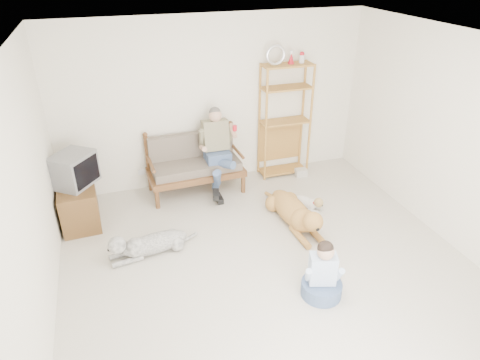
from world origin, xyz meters
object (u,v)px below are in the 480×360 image
object	(u,v)px
etagere	(285,120)
golden_retriever	(296,213)
tv_stand	(79,203)
loveseat	(195,163)

from	to	relation	value
etagere	golden_retriever	world-z (taller)	etagere
etagere	tv_stand	size ratio (longest dim) A/B	2.42
golden_retriever	loveseat	bearing A→B (deg)	124.59
loveseat	golden_retriever	bearing A→B (deg)	-54.50
tv_stand	golden_retriever	bearing A→B (deg)	-22.08
loveseat	golden_retriever	xyz separation A→B (m)	(1.13, -1.45, -0.29)
golden_retriever	tv_stand	bearing A→B (deg)	157.03
golden_retriever	etagere	bearing A→B (deg)	70.34
etagere	golden_retriever	size ratio (longest dim) A/B	1.42
loveseat	golden_retriever	world-z (taller)	loveseat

